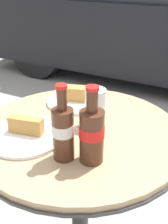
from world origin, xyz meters
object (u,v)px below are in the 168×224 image
Objects in this scene: bistro_table at (80,162)px; lunch_plate_far at (75,99)px; lunch_plate_near at (26,133)px; drinking_glass at (95,109)px; parked_car at (154,19)px; cola_bottle_right at (92,133)px; cola_bottle_left at (63,131)px.

lunch_plate_far reaches higher than bistro_table.
bistro_table is 2.84× the size of lunch_plate_near.
drinking_glass is 0.53× the size of lunch_plate_near.
bistro_table is 0.19× the size of parked_car.
lunch_plate_far is 0.06× the size of parked_car.
drinking_glass is 0.25m from lunch_plate_near.
lunch_plate_near is (-0.25, 0.01, -0.08)m from cola_bottle_right.
cola_bottle_right is 0.21m from drinking_glass.
cola_bottle_left is 0.99× the size of lunch_plate_far.
parked_car reaches higher than drinking_glass.
bistro_table is 3.13× the size of cola_bottle_right.
cola_bottle_right reaches higher than lunch_plate_near.
lunch_plate_near is 0.07× the size of parked_car.
parked_car reaches higher than cola_bottle_left.
bistro_table is at bearing -80.33° from parked_car.
cola_bottle_right is 0.26m from lunch_plate_near.
cola_bottle_left is at bearing -12.27° from lunch_plate_near.
cola_bottle_left reaches higher than bistro_table.
drinking_glass is at bearing 90.76° from cola_bottle_left.
lunch_plate_far is at bearing 126.17° from cola_bottle_right.
lunch_plate_near is at bearing 177.54° from cola_bottle_right.
cola_bottle_right is at bearing -50.07° from bistro_table.
lunch_plate_far is (0.02, 0.30, 0.00)m from lunch_plate_near.
parked_car is at bearing 99.85° from cola_bottle_left.
cola_bottle_right is 1.72× the size of drinking_glass.
parked_car is (-0.57, 2.83, -0.16)m from cola_bottle_right.
drinking_glass reaches higher than bistro_table.
drinking_glass is at bearing -79.41° from parked_car.
lunch_plate_far is 2.54m from parked_car.
cola_bottle_right is at bearing -67.26° from drinking_glass.
cola_bottle_left is 2.90m from parked_car.
parked_car is (-0.49, 2.64, -0.13)m from drinking_glass.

